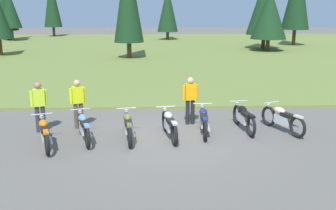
% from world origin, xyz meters
% --- Properties ---
extents(ground_plane, '(140.00, 140.00, 0.00)m').
position_xyz_m(ground_plane, '(0.00, 0.00, 0.00)').
color(ground_plane, '#605B54').
extents(grass_moorland, '(80.00, 44.00, 0.10)m').
position_xyz_m(grass_moorland, '(0.00, 25.49, 0.05)').
color(grass_moorland, olive).
rests_on(grass_moorland, ground).
extents(forest_treeline, '(38.22, 26.87, 9.07)m').
position_xyz_m(forest_treeline, '(-5.64, 28.50, 4.38)').
color(forest_treeline, '#47331E').
rests_on(forest_treeline, ground).
extents(motorcycle_orange, '(0.91, 2.01, 0.88)m').
position_xyz_m(motorcycle_orange, '(-3.66, -0.78, 0.44)').
color(motorcycle_orange, black).
rests_on(motorcycle_orange, ground).
extents(motorcycle_sky_blue, '(0.86, 2.03, 0.88)m').
position_xyz_m(motorcycle_sky_blue, '(-2.61, -0.24, 0.44)').
color(motorcycle_sky_blue, black).
rests_on(motorcycle_sky_blue, ground).
extents(motorcycle_olive, '(0.64, 2.09, 0.88)m').
position_xyz_m(motorcycle_olive, '(-1.26, -0.20, 0.44)').
color(motorcycle_olive, black).
rests_on(motorcycle_olive, ground).
extents(motorcycle_silver, '(0.68, 2.09, 0.88)m').
position_xyz_m(motorcycle_silver, '(0.02, -0.05, 0.44)').
color(motorcycle_silver, black).
rests_on(motorcycle_silver, ground).
extents(motorcycle_navy, '(0.62, 2.10, 0.88)m').
position_xyz_m(motorcycle_navy, '(1.15, 0.32, 0.44)').
color(motorcycle_navy, black).
rests_on(motorcycle_navy, ground).
extents(motorcycle_black, '(0.62, 2.10, 0.88)m').
position_xyz_m(motorcycle_black, '(2.53, 0.64, 0.44)').
color(motorcycle_black, black).
rests_on(motorcycle_black, ground).
extents(motorcycle_cream, '(0.98, 1.97, 0.88)m').
position_xyz_m(motorcycle_cream, '(3.77, 0.47, 0.44)').
color(motorcycle_cream, black).
rests_on(motorcycle_cream, ground).
extents(rider_in_hivis_vest, '(0.50, 0.36, 1.67)m').
position_xyz_m(rider_in_hivis_vest, '(-3.01, 1.06, 0.95)').
color(rider_in_hivis_vest, '#4C4233').
rests_on(rider_in_hivis_vest, ground).
extents(rider_near_row_end, '(0.52, 0.33, 1.67)m').
position_xyz_m(rider_near_row_end, '(-4.19, 0.70, 0.95)').
color(rider_near_row_end, '#2D2D38').
rests_on(rider_near_row_end, ground).
extents(rider_checking_bike, '(0.54, 0.27, 1.67)m').
position_xyz_m(rider_checking_bike, '(0.80, 1.40, 0.95)').
color(rider_checking_bike, black).
rests_on(rider_checking_bike, ground).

